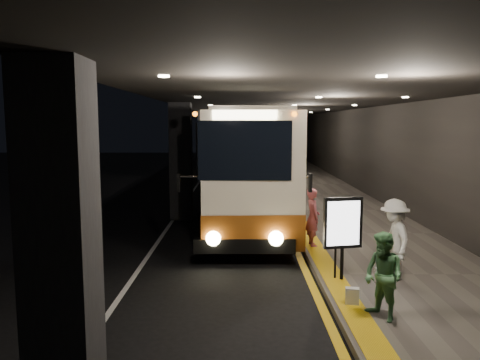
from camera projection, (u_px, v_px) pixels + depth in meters
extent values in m
plane|color=black|center=(216.00, 245.00, 13.98)|extent=(90.00, 90.00, 0.00)
cube|color=silver|center=(178.00, 213.00, 18.95)|extent=(0.12, 50.00, 0.01)
cube|color=gold|center=(280.00, 213.00, 18.95)|extent=(0.18, 50.00, 0.01)
cube|color=#514C44|center=(339.00, 212.00, 18.94)|extent=(4.50, 50.00, 0.15)
cube|color=gold|center=(292.00, 210.00, 18.93)|extent=(0.50, 50.00, 0.01)
cube|color=black|center=(397.00, 139.00, 18.59)|extent=(0.10, 50.00, 6.00)
cube|color=black|center=(60.00, 239.00, 5.78)|extent=(0.80, 0.80, 4.40)
cube|color=black|center=(181.00, 161.00, 17.69)|extent=(0.80, 0.80, 4.40)
cube|color=black|center=(205.00, 146.00, 29.60)|extent=(0.80, 0.80, 4.40)
cube|color=black|center=(285.00, 99.00, 18.40)|extent=(9.00, 50.00, 0.40)
cube|color=beige|center=(243.00, 162.00, 17.70)|extent=(3.04, 12.58, 3.54)
cube|color=#954E15|center=(243.00, 196.00, 17.86)|extent=(3.06, 12.60, 0.94)
cube|color=black|center=(245.00, 151.00, 11.38)|extent=(2.29, 0.14, 1.46)
cube|color=black|center=(245.00, 246.00, 11.75)|extent=(2.56, 0.34, 0.36)
cylinder|color=black|center=(204.00, 228.00, 13.98)|extent=(0.29, 1.04, 1.04)
cylinder|color=black|center=(283.00, 228.00, 13.98)|extent=(0.29, 1.04, 1.04)
cylinder|color=black|center=(217.00, 190.00, 22.04)|extent=(0.29, 1.04, 1.04)
cylinder|color=black|center=(267.00, 190.00, 22.04)|extent=(0.29, 1.04, 1.04)
sphere|color=#FFEAA5|center=(213.00, 238.00, 11.63)|extent=(0.37, 0.37, 0.37)
sphere|color=#FFEAA5|center=(276.00, 238.00, 11.63)|extent=(0.37, 0.37, 0.37)
cube|color=#FFF2BF|center=(245.00, 115.00, 11.26)|extent=(1.56, 0.10, 0.23)
cube|color=beige|center=(240.00, 152.00, 28.77)|extent=(2.39, 10.94, 3.09)
cube|color=#954E15|center=(240.00, 170.00, 28.91)|extent=(2.41, 10.96, 0.82)
cube|color=black|center=(240.00, 144.00, 23.24)|extent=(2.00, 0.08, 1.27)
cube|color=black|center=(240.00, 186.00, 23.57)|extent=(2.23, 0.27, 0.32)
cylinder|color=black|center=(222.00, 182.00, 25.52)|extent=(0.25, 0.91, 0.91)
cylinder|color=black|center=(259.00, 182.00, 25.52)|extent=(0.25, 0.91, 0.91)
cylinder|color=black|center=(226.00, 169.00, 32.56)|extent=(0.25, 0.91, 0.91)
cylinder|color=black|center=(255.00, 169.00, 32.56)|extent=(0.25, 0.91, 0.91)
cube|color=beige|center=(243.00, 138.00, 43.50)|extent=(2.86, 12.85, 3.63)
cube|color=#954E15|center=(243.00, 153.00, 43.66)|extent=(2.88, 12.87, 0.96)
cube|color=black|center=(243.00, 131.00, 37.01)|extent=(2.35, 0.09, 1.50)
cube|color=black|center=(243.00, 162.00, 37.38)|extent=(2.62, 0.29, 0.37)
cylinder|color=black|center=(229.00, 160.00, 39.67)|extent=(0.30, 1.07, 1.07)
cylinder|color=black|center=(257.00, 160.00, 39.68)|extent=(0.30, 1.07, 1.07)
cylinder|color=black|center=(230.00, 154.00, 47.94)|extent=(0.30, 1.07, 1.07)
cylinder|color=black|center=(254.00, 154.00, 47.95)|extent=(0.30, 1.07, 1.07)
imported|color=#BC5761|center=(313.00, 217.00, 13.29)|extent=(0.46, 0.64, 1.65)
imported|color=#48824F|center=(383.00, 276.00, 8.27)|extent=(0.78, 0.90, 1.57)
imported|color=beige|center=(394.00, 239.00, 10.47)|extent=(0.60, 1.19, 1.81)
cube|color=black|center=(382.00, 276.00, 10.19)|extent=(0.31, 0.17, 0.36)
cube|color=#B7B6AC|center=(352.00, 296.00, 9.02)|extent=(0.28, 0.20, 0.32)
cylinder|color=black|center=(342.00, 264.00, 10.42)|extent=(0.08, 0.08, 0.73)
cube|color=black|center=(343.00, 223.00, 10.31)|extent=(0.88, 0.26, 1.14)
cube|color=white|center=(344.00, 223.00, 10.25)|extent=(0.74, 0.16, 0.98)
cylinder|color=black|center=(335.00, 256.00, 10.49)|extent=(0.05, 0.05, 1.05)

